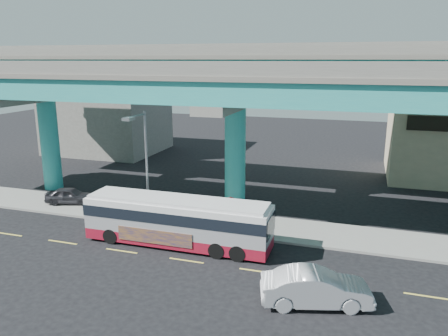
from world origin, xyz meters
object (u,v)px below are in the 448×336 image
(sedan, at_px, (316,288))
(street_lamp, at_px, (142,153))
(parked_car, at_px, (70,196))
(stop_sign, at_px, (231,207))
(transit_bus, at_px, (178,220))

(sedan, relative_size, street_lamp, 0.70)
(parked_car, xyz_separation_m, stop_sign, (12.96, -1.45, 0.97))
(parked_car, height_order, stop_sign, stop_sign)
(transit_bus, height_order, sedan, transit_bus)
(stop_sign, bearing_deg, sedan, -58.66)
(parked_car, bearing_deg, stop_sign, -113.39)
(sedan, distance_m, stop_sign, 9.08)
(street_lamp, bearing_deg, parked_car, 163.55)
(transit_bus, distance_m, street_lamp, 5.03)
(street_lamp, relative_size, stop_sign, 3.30)
(transit_bus, relative_size, sedan, 2.16)
(transit_bus, xyz_separation_m, street_lamp, (-3.17, 1.93, 3.39))
(sedan, xyz_separation_m, street_lamp, (-11.60, 6.01, 4.15))
(parked_car, bearing_deg, transit_bus, -128.29)
(parked_car, relative_size, stop_sign, 1.71)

